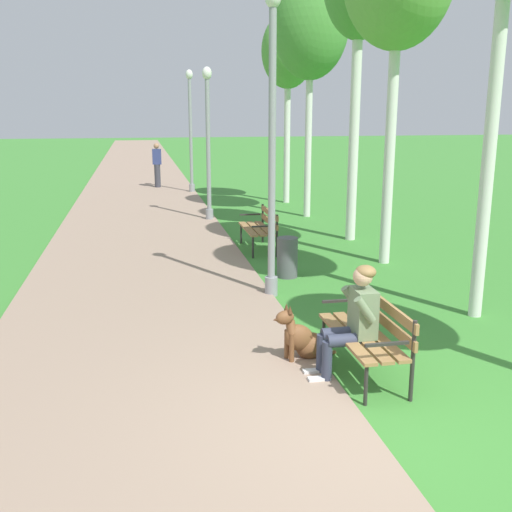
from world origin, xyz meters
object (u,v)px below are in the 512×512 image
park_bench_near (370,330)px  lamp_post_near (272,144)px  park_bench_mid (261,226)px  birch_tree_sixth (288,53)px  lamp_post_mid (208,143)px  litter_bin (287,257)px  dog_brown (303,339)px  pedestrian_distant (157,165)px  person_seated_on_near_bench (353,317)px  lamp_post_far (191,130)px  birch_tree_fifth (311,22)px

park_bench_near → lamp_post_near: bearing=98.0°
park_bench_mid → birch_tree_sixth: bearing=71.5°
lamp_post_near → lamp_post_mid: 6.73m
birch_tree_sixth → litter_bin: bearing=-103.8°
park_bench_near → birch_tree_sixth: 13.21m
dog_brown → birch_tree_sixth: (2.76, 11.93, 4.22)m
birch_tree_sixth → pedestrian_distant: birch_tree_sixth is taller
person_seated_on_near_bench → lamp_post_far: size_ratio=0.30×
lamp_post_near → person_seated_on_near_bench: bearing=-86.0°
park_bench_near → park_bench_mid: same height
birch_tree_fifth → birch_tree_sixth: birch_tree_fifth is taller
lamp_post_mid → lamp_post_far: lamp_post_far is taller
park_bench_near → person_seated_on_near_bench: 0.27m
lamp_post_near → litter_bin: size_ratio=6.48×
lamp_post_mid → dog_brown: bearing=-90.1°
dog_brown → person_seated_on_near_bench: bearing=-52.4°
lamp_post_mid → birch_tree_sixth: bearing=44.3°
lamp_post_mid → pedestrian_distant: (-1.09, 7.02, -1.17)m
park_bench_mid → birch_tree_fifth: 6.15m
dog_brown → birch_tree_fifth: 10.82m
birch_tree_sixth → lamp_post_far: bearing=133.2°
birch_tree_fifth → dog_brown: bearing=-106.1°
person_seated_on_near_bench → birch_tree_sixth: size_ratio=0.22×
person_seated_on_near_bench → lamp_post_near: lamp_post_near is taller
lamp_post_near → litter_bin: 2.28m
lamp_post_near → birch_tree_fifth: 7.73m
litter_bin → pedestrian_distant: pedestrian_distant is taller
birch_tree_fifth → litter_bin: bearing=-109.0°
park_bench_near → person_seated_on_near_bench: person_seated_on_near_bench is taller
park_bench_mid → birch_tree_sixth: 7.71m
lamp_post_mid → pedestrian_distant: size_ratio=2.35×
park_bench_near → person_seated_on_near_bench: size_ratio=1.20×
park_bench_mid → birch_tree_fifth: (2.04, 3.69, 4.47)m
person_seated_on_near_bench → lamp_post_mid: lamp_post_mid is taller
lamp_post_near → birch_tree_fifth: bearing=69.8°
lamp_post_near → lamp_post_mid: bearing=91.5°
pedestrian_distant → litter_bin: bearing=-82.1°
park_bench_mid → dog_brown: (-0.66, -5.66, -0.25)m
lamp_post_mid → birch_tree_sixth: (2.74, 2.68, 2.47)m
person_seated_on_near_bench → birch_tree_fifth: birch_tree_fifth is taller
person_seated_on_near_bench → litter_bin: size_ratio=1.79×
lamp_post_far → birch_tree_sixth: (2.69, -2.87, 2.33)m
lamp_post_mid → litter_bin: 6.00m
park_bench_mid → lamp_post_mid: bearing=100.2°
lamp_post_far → lamp_post_near: bearing=-89.4°
dog_brown → litter_bin: (0.69, 3.52, 0.09)m
park_bench_mid → dog_brown: 5.70m
birch_tree_sixth → litter_bin: 9.59m
lamp_post_near → pedestrian_distant: size_ratio=2.75×
birch_tree_fifth → pedestrian_distant: 8.90m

